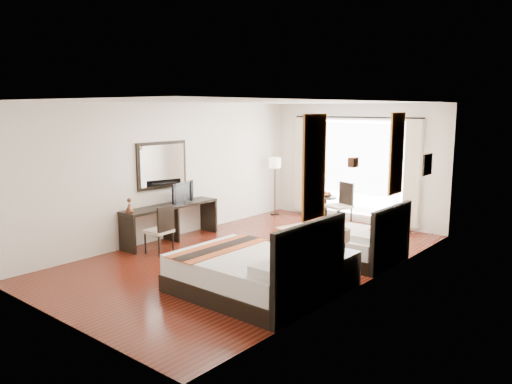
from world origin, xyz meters
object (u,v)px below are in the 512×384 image
Objects in this scene: desk_chair at (160,239)px; fruit_bowl at (327,195)px; television at (180,193)px; bed_near at (254,273)px; window_chair at (339,213)px; bed_far at (347,243)px; vase at (335,253)px; table_lamp at (342,237)px; console_desk at (171,223)px; nightstand at (339,269)px; floor_lamp at (275,167)px; side_table at (325,209)px.

fruit_bowl is at bearing -108.62° from desk_chair.
television is at bearing -67.34° from desk_chair.
desk_chair is (-2.69, 0.47, -0.04)m from bed_near.
window_chair reaches higher than desk_chair.
vase is at bearing -66.21° from bed_far.
bed_far is at bearing 116.46° from table_lamp.
console_desk is 3.86m from window_chair.
nightstand is 5.36m from floor_lamp.
side_table is at bearing 66.38° from console_desk.
console_desk is at bearing -59.26° from desk_chair.
bed_far is 3.55m from television.
desk_chair is 4.36m from fruit_bowl.
side_table is 0.62× the size of window_chair.
fruit_bowl is at bearing 124.70° from table_lamp.
bed_near is 5.64m from floor_lamp.
fruit_bowl is (-2.45, 3.60, 0.38)m from nightstand.
window_chair reaches higher than console_desk.
table_lamp reaches higher than side_table.
side_table reaches higher than nightstand.
bed_near is 1.15× the size of bed_far.
side_table is 0.34m from fruit_bowl.
desk_chair is (0.50, -0.96, -0.69)m from television.
bed_near is 3.55m from television.
bed_near is 0.99× the size of console_desk.
desk_chair is 4.32× the size of fruit_bowl.
desk_chair is at bearing -83.56° from floor_lamp.
table_lamp is at bearing -55.30° from fruit_bowl.
side_table is (1.00, 4.19, 0.03)m from desk_chair.
table_lamp is 4.03m from console_desk.
television is (-3.19, 1.42, 0.66)m from bed_near.
bed_far is at bearing 20.86° from console_desk.
bed_far is at bearing -50.11° from side_table.
floor_lamp is 1.73m from side_table.
console_desk is (-4.03, 0.28, -0.19)m from vase.
window_chair is at bearing -18.32° from side_table.
desk_chair is at bearing -103.73° from fruit_bowl.
floor_lamp reaches higher than window_chair.
side_table is (-2.52, 3.75, -0.25)m from vase.
console_desk reaches higher than vase.
bed_near reaches higher than table_lamp.
television is at bearing 175.83° from table_lamp.
bed_near is 4.65m from window_chair.
fruit_bowl reaches higher than side_table.
bed_far is 1.73m from vase.
vase is 4.05m from console_desk.
console_desk is 0.90m from desk_chair.
vase is 0.63× the size of fruit_bowl.
fruit_bowl is (1.55, 3.49, 0.27)m from console_desk.
fruit_bowl is 0.60m from window_chair.
bed_near is 1.34m from nightstand.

